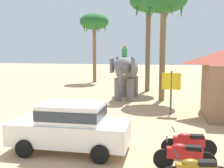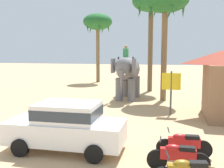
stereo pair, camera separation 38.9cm
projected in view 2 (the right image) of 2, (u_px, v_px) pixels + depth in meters
name	position (u px, v px, depth m)	size (l,w,h in m)	color
ground_plane	(31.00, 139.00, 10.52)	(120.00, 120.00, 0.00)	tan
car_sedan_foreground	(67.00, 125.00, 9.24)	(4.12, 1.91, 1.70)	white
elephant_with_mahout	(128.00, 72.00, 19.03)	(1.76, 3.91, 3.88)	slate
motorcycle_second_in_row	(178.00, 156.00, 7.66)	(1.80, 0.55, 0.94)	black
motorcycle_mid_row	(184.00, 144.00, 8.66)	(1.80, 0.55, 0.94)	black
palm_tree_behind_elephant	(151.00, 4.00, 22.33)	(3.20, 3.20, 8.56)	brown
palm_tree_near_hut	(98.00, 23.00, 29.33)	(3.20, 3.20, 7.61)	brown
palm_tree_left_of_road	(165.00, 3.00, 18.01)	(3.20, 3.20, 7.86)	brown
signboard_yellow	(171.00, 84.00, 14.33)	(1.00, 0.10, 2.40)	#4C4C51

